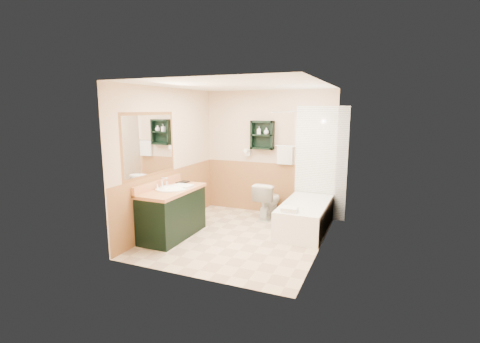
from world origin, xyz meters
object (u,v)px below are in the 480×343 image
at_px(bathtub, 305,217).
at_px(soap_bottle_a, 259,132).
at_px(vanity_book, 179,176).
at_px(hair_dryer, 248,152).
at_px(wall_shelf, 262,135).
at_px(soap_bottle_b, 266,132).
at_px(vanity, 173,213).
at_px(toilet, 268,200).

bearing_deg(bathtub, soap_bottle_a, 147.49).
bearing_deg(bathtub, vanity_book, -163.52).
relative_size(hair_dryer, bathtub, 0.16).
height_order(wall_shelf, bathtub, wall_shelf).
relative_size(wall_shelf, bathtub, 0.37).
distance_m(wall_shelf, soap_bottle_a, 0.08).
height_order(bathtub, soap_bottle_b, soap_bottle_b).
relative_size(bathtub, vanity_book, 6.98).
height_order(soap_bottle_a, soap_bottle_b, soap_bottle_b).
bearing_deg(hair_dryer, bathtub, -28.66).
bearing_deg(vanity, soap_bottle_a, 65.13).
bearing_deg(vanity, wall_shelf, 63.52).
relative_size(wall_shelf, hair_dryer, 2.29).
bearing_deg(hair_dryer, soap_bottle_a, -7.26).
distance_m(toilet, soap_bottle_a, 1.32).
xyz_separation_m(bathtub, vanity_book, (-2.08, -0.62, 0.66)).
bearing_deg(soap_bottle_a, bathtub, -32.51).
xyz_separation_m(vanity, vanity_book, (-0.17, 0.48, 0.50)).
distance_m(soap_bottle_a, soap_bottle_b, 0.15).
height_order(bathtub, soap_bottle_a, soap_bottle_a).
relative_size(bathtub, soap_bottle_b, 11.87).
distance_m(vanity_book, soap_bottle_a, 1.79).
height_order(vanity, soap_bottle_b, soap_bottle_b).
relative_size(vanity, vanity_book, 5.77).
distance_m(vanity, vanity_book, 0.71).
height_order(hair_dryer, bathtub, hair_dryer).
height_order(vanity, vanity_book, vanity_book).
xyz_separation_m(hair_dryer, vanity_book, (-0.76, -1.34, -0.30)).
distance_m(hair_dryer, toilet, 1.05).
bearing_deg(soap_bottle_a, soap_bottle_b, 0.00).
xyz_separation_m(bathtub, soap_bottle_b, (-0.94, 0.69, 1.37)).
bearing_deg(wall_shelf, soap_bottle_a, -175.56).
bearing_deg(vanity, hair_dryer, 71.91).
height_order(toilet, vanity_book, vanity_book).
relative_size(vanity, soap_bottle_a, 8.26).
xyz_separation_m(wall_shelf, toilet, (0.23, -0.28, -1.21)).
xyz_separation_m(vanity, bathtub, (1.92, 1.10, -0.15)).
bearing_deg(vanity, soap_bottle_b, 61.32).
bearing_deg(bathtub, vanity, -150.25).
xyz_separation_m(hair_dryer, vanity, (-0.59, -1.82, -0.81)).
relative_size(vanity_book, soap_bottle_b, 1.70).
relative_size(bathtub, toilet, 2.16).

